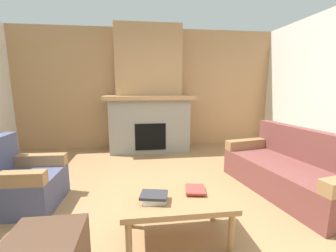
{
  "coord_description": "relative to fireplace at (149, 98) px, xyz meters",
  "views": [
    {
      "loc": [
        -0.23,
        -2.38,
        1.46
      ],
      "look_at": [
        0.22,
        1.1,
        0.81
      ],
      "focal_mm": 24.16,
      "sensor_mm": 36.0,
      "label": 1
    }
  ],
  "objects": [
    {
      "name": "fireplace",
      "position": [
        0.0,
        0.0,
        0.0
      ],
      "size": [
        1.9,
        0.82,
        2.7
      ],
      "color": "gray",
      "rests_on": "ground"
    },
    {
      "name": "wall_back_wood_panel",
      "position": [
        0.0,
        0.38,
        0.19
      ],
      "size": [
        6.0,
        0.12,
        2.7
      ],
      "primitive_type": "cube",
      "color": "tan",
      "rests_on": "ground"
    },
    {
      "name": "coffee_table",
      "position": [
        0.1,
        -3.09,
        -0.79
      ],
      "size": [
        1.0,
        0.6,
        0.43
      ],
      "color": "#997047",
      "rests_on": "ground"
    },
    {
      "name": "book_stack_near_edge",
      "position": [
        -0.12,
        -3.14,
        -0.69
      ],
      "size": [
        0.27,
        0.23,
        0.07
      ],
      "color": "beige",
      "rests_on": "coffee_table"
    },
    {
      "name": "ground",
      "position": [
        0.0,
        -2.62,
        -1.16
      ],
      "size": [
        9.0,
        9.0,
        0.0
      ],
      "primitive_type": "plane",
      "color": "#9E754C"
    },
    {
      "name": "book_stack_center",
      "position": [
        0.29,
        -3.02,
        -0.71
      ],
      "size": [
        0.22,
        0.24,
        0.04
      ],
      "color": "gold",
      "rests_on": "coffee_table"
    },
    {
      "name": "couch",
      "position": [
        1.82,
        -2.32,
        -0.88
      ],
      "size": [
        1.16,
        1.93,
        0.85
      ],
      "color": "brown",
      "rests_on": "ground"
    },
    {
      "name": "armchair",
      "position": [
        -1.66,
        -2.26,
        -0.87
      ],
      "size": [
        0.79,
        0.79,
        0.85
      ],
      "color": "#474C6B",
      "rests_on": "ground"
    }
  ]
}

